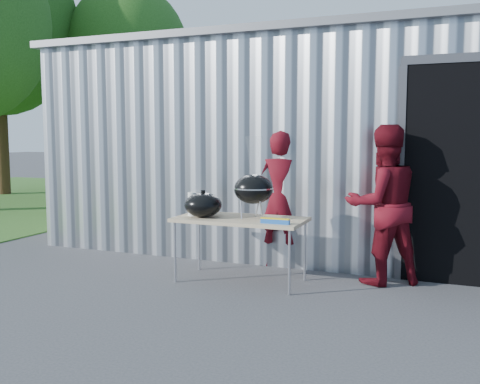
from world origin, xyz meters
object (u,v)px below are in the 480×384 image
at_px(folding_table, 240,221).
at_px(person_cook, 280,199).
at_px(person_bystander, 383,205).
at_px(kettle_grill, 253,183).

distance_m(folding_table, person_cook, 0.92).
height_order(person_cook, person_bystander, person_bystander).
distance_m(kettle_grill, person_cook, 0.93).
bearing_deg(kettle_grill, person_bystander, 21.76).
xyz_separation_m(folding_table, kettle_grill, (0.16, -0.00, 0.46)).
height_order(kettle_grill, person_bystander, person_bystander).
bearing_deg(person_cook, kettle_grill, 83.12).
bearing_deg(folding_table, kettle_grill, -0.64).
xyz_separation_m(folding_table, person_bystander, (1.54, 0.55, 0.20)).
xyz_separation_m(folding_table, person_cook, (0.20, 0.88, 0.17)).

